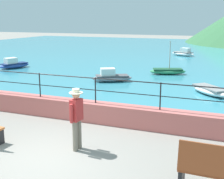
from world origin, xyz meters
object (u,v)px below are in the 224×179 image
bench_far (220,170)px  boat_4 (183,53)px  boat_3 (168,71)px  person_walking (77,116)px  boat_2 (14,64)px  boat_1 (210,90)px  boat_0 (111,77)px

bench_far → boat_4: bearing=100.7°
boat_3 → boat_4: (-0.66, 10.47, 0.06)m
bench_far → boat_3: 13.92m
person_walking → bench_far: bearing=-13.8°
boat_2 → boat_3: boat_3 is taller
person_walking → boat_4: (-0.70, 22.91, -0.65)m
boat_1 → boat_3: size_ratio=0.93×
bench_far → person_walking: bearing=166.2°
boat_0 → boat_4: (1.86, 13.97, 0.00)m
person_walking → boat_1: bearing=69.4°
boat_4 → bench_far: bearing=-79.3°
boat_0 → boat_2: (-8.37, 1.85, 0.00)m
boat_2 → boat_3: (10.89, 1.64, -0.06)m
boat_0 → boat_4: size_ratio=0.99×
boat_0 → boat_3: 4.31m
bench_far → boat_2: (-14.75, 11.73, -0.23)m
boat_0 → boat_2: same height
bench_far → person_walking: size_ratio=0.98×
boat_1 → boat_0: bearing=168.7°
boat_1 → boat_3: boat_3 is taller
boat_3 → boat_0: bearing=-125.8°
bench_far → person_walking: person_walking is taller
boat_0 → boat_4: same height
boat_0 → boat_2: bearing=167.5°
boat_3 → bench_far: bearing=-73.9°
boat_2 → boat_3: 11.02m
boat_4 → boat_1: bearing=-76.4°
boat_2 → boat_4: bearing=49.8°
person_walking → boat_2: size_ratio=0.71×
bench_far → boat_4: bench_far is taller
boat_2 → boat_0: bearing=-12.5°
boat_1 → boat_4: boat_4 is taller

